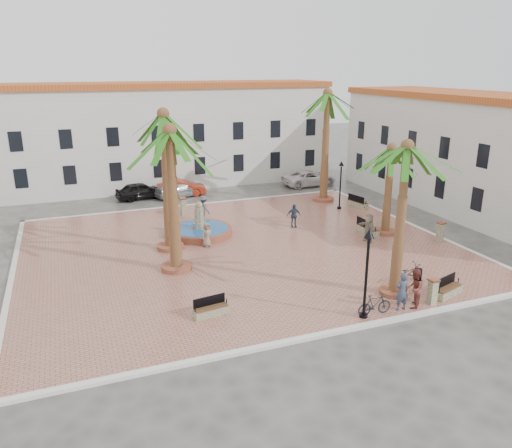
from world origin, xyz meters
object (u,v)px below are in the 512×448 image
object	(u,v)px
palm_s	(406,163)
pedestrian_east	(368,228)
palm_sw	(170,148)
car_black	(141,191)
cyclist_b	(414,288)
palm_ne	(327,105)
cyclist_a	(402,292)
bicycle_a	(408,273)
car_white	(309,178)
bollard_n	(183,206)
pedestrian_north	(204,208)
pedestrian_fountain_b	(294,215)
car_red	(181,188)
lamppost_e	(341,177)
lamppost_s	(368,258)
bollard_e	(440,231)
litter_bin	(418,275)
palm_nw	(164,130)
bicycle_b	(375,305)
bollard_se	(433,291)
bench_se	(448,290)
palm_e	(391,159)
bench_ne	(358,204)
fountain	(200,230)
pedestrian_fountain_a	(207,235)
bench_s	(211,310)
car_silver	(179,190)
bench_e	(367,230)

from	to	relation	value
palm_s	pedestrian_east	world-z (taller)	palm_s
palm_sw	palm_s	distance (m)	11.72
palm_s	car_black	bearing A→B (deg)	110.23
pedestrian_east	cyclist_b	bearing A→B (deg)	-16.96
palm_ne	cyclist_a	distance (m)	20.78
bicycle_a	car_white	size ratio (longest dim) A/B	0.36
cyclist_a	bollard_n	bearing A→B (deg)	-68.94
pedestrian_north	car_black	distance (m)	9.07
pedestrian_fountain_b	car_red	size ratio (longest dim) A/B	0.39
lamppost_e	bicycle_a	bearing A→B (deg)	-105.63
lamppost_s	bollard_e	size ratio (longest dim) A/B	3.29
pedestrian_fountain_b	bollard_e	bearing A→B (deg)	-31.61
cyclist_a	car_white	world-z (taller)	cyclist_a
bollard_e	litter_bin	xyz separation A→B (m)	(-5.34, -4.60, -0.32)
cyclist_b	palm_nw	bearing A→B (deg)	-96.55
cyclist_b	bicycle_b	size ratio (longest dim) A/B	1.12
palm_s	cyclist_b	bearing A→B (deg)	-92.17
bollard_n	pedestrian_east	bearing A→B (deg)	-46.43
bollard_se	cyclist_b	xyz separation A→B (m)	(-1.08, 0.00, 0.30)
bench_se	pedestrian_fountain_b	xyz separation A→B (m)	(-2.42, 12.66, 0.57)
palm_e	bench_se	xyz separation A→B (m)	(-2.77, -9.18, -4.78)
bollard_se	pedestrian_north	xyz separation A→B (m)	(-6.53, 16.87, 0.27)
bench_ne	pedestrian_east	world-z (taller)	pedestrian_east
palm_nw	lamppost_s	size ratio (longest dim) A/B	2.04
fountain	bollard_e	size ratio (longest dim) A/B	3.42
fountain	car_white	distance (m)	17.29
car_red	palm_s	bearing A→B (deg)	-158.87
bollard_n	pedestrian_fountain_a	size ratio (longest dim) A/B	0.87
pedestrian_fountain_a	cyclist_a	bearing A→B (deg)	-87.14
bench_s	palm_sw	bearing A→B (deg)	84.82
bollard_e	car_silver	distance (m)	22.06
car_silver	bench_ne	bearing A→B (deg)	-143.11
fountain	lamppost_s	world-z (taller)	lamppost_s
car_white	bench_e	bearing A→B (deg)	165.01
palm_sw	bollard_n	distance (m)	12.23
car_red	bench_e	bearing A→B (deg)	-140.40
palm_sw	litter_bin	xyz separation A→B (m)	(11.54, -6.14, -6.45)
palm_sw	cyclist_a	bearing A→B (deg)	-44.48
car_silver	bollard_n	bearing A→B (deg)	152.33
bench_s	palm_ne	bearing A→B (deg)	39.91
lamppost_e	bollard_e	bearing A→B (deg)	-76.52
palm_s	palm_ne	distance (m)	17.96
bicycle_a	car_black	bearing A→B (deg)	21.27
palm_nw	car_white	size ratio (longest dim) A/B	1.65
car_red	bicycle_a	bearing A→B (deg)	-154.82
bollard_se	car_white	world-z (taller)	car_white
bench_e	pedestrian_fountain_b	world-z (taller)	pedestrian_fountain_b
bicycle_b	car_white	size ratio (longest dim) A/B	0.33
bench_s	bench_e	world-z (taller)	bench_e
bench_ne	bicycle_b	xyz separation A→B (m)	(-9.12, -15.90, 0.23)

